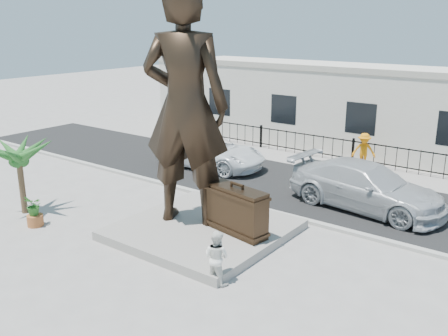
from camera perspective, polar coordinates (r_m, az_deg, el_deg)
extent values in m
plane|color=#9E9991|center=(15.75, -4.44, -9.71)|extent=(100.00, 100.00, 0.00)
cube|color=black|center=(21.93, 9.48, -2.21)|extent=(40.00, 7.00, 0.01)
cube|color=#A5A399|center=(19.04, 4.54, -4.77)|extent=(40.00, 0.25, 0.12)
cube|color=#9E9991|center=(25.40, 13.70, 0.15)|extent=(40.00, 2.50, 0.02)
cube|color=gray|center=(17.02, -2.38, -7.05)|extent=(5.20, 5.20, 0.30)
cube|color=black|center=(25.96, 14.50, 1.79)|extent=(22.00, 0.10, 1.20)
cube|color=silver|center=(29.49, 17.92, 6.41)|extent=(28.00, 7.00, 4.40)
imported|color=black|center=(16.41, -4.45, 7.02)|extent=(3.39, 2.85, 7.92)
cube|color=black|center=(16.13, 1.48, -4.87)|extent=(2.27, 1.07, 1.54)
imported|color=white|center=(13.77, -0.84, -10.15)|extent=(0.75, 0.58, 1.54)
imported|color=white|center=(24.46, -1.56, 1.87)|extent=(5.71, 2.93, 1.54)
imported|color=#B6B9BB|center=(19.74, 15.94, -2.05)|extent=(6.26, 3.06, 1.75)
imported|color=orange|center=(25.13, 15.68, 1.91)|extent=(1.29, 1.06, 1.74)
cylinder|color=#A3592B|center=(18.84, -20.76, -5.62)|extent=(0.56, 0.56, 0.40)
imported|color=#276320|center=(18.65, -20.93, -4.04)|extent=(0.79, 0.73, 0.71)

